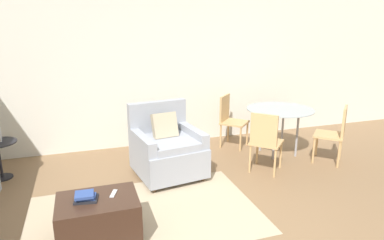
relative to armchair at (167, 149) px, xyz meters
The scene contains 10 objects.
wall_back 1.71m from the armchair, 83.45° to the left, with size 12.00×0.06×2.75m.
area_rug 1.16m from the armchair, 117.59° to the right, with size 2.56×1.64×0.01m.
armchair is the anchor object (origin of this frame).
ottoman 1.65m from the armchair, 128.26° to the right, with size 0.78×0.57×0.45m.
book_stack 1.71m from the armchair, 131.27° to the right, with size 0.24×0.21×0.08m.
tv_remote_primary 1.51m from the armchair, 124.77° to the right, with size 0.09×0.16×0.01m.
dining_table 1.98m from the armchair, ahead, with size 1.08×1.08×0.77m.
dining_chair_near_left 1.40m from the armchair, 15.56° to the right, with size 0.59×0.59×0.90m.
dining_chair_near_right 2.59m from the armchair, ahead, with size 0.59×0.59×0.90m.
dining_chair_far_left 1.59m from the armchair, 32.03° to the left, with size 0.59×0.59×0.90m.
Camera 1 is at (-1.23, -2.56, 2.08)m, focal length 32.00 mm.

